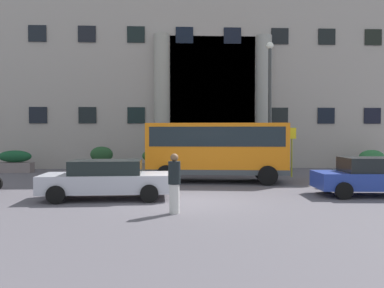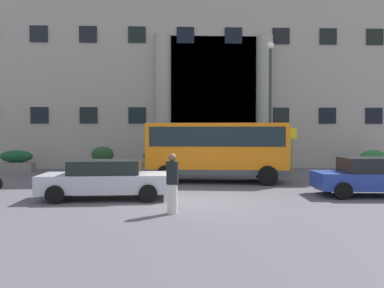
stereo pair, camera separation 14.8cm
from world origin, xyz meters
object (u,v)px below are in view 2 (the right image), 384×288
(hedge_planter_entrance_left, at_px, (102,160))
(hedge_planter_far_west, at_px, (270,160))
(hedge_planter_west, at_px, (373,161))
(parked_sedan_far, at_px, (375,176))
(orange_minibus, at_px, (217,147))
(hedge_planter_far_east, at_px, (159,160))
(bus_stop_sign, at_px, (292,147))
(pedestrian_man_crossing, at_px, (172,183))
(lamppost_plaza_centre, at_px, (270,98))
(motorcycle_near_kerb, at_px, (93,178))
(hedge_planter_entrance_right, at_px, (16,162))
(parked_estate_mid, at_px, (106,179))
(motorcycle_far_end, at_px, (342,178))

(hedge_planter_entrance_left, relative_size, hedge_planter_far_west, 0.98)
(hedge_planter_west, distance_m, hedge_planter_entrance_left, 17.03)
(parked_sedan_far, bearing_deg, orange_minibus, 144.28)
(parked_sedan_far, bearing_deg, hedge_planter_far_east, 134.66)
(bus_stop_sign, xyz_separation_m, hedge_planter_entrance_left, (-10.81, 2.94, -0.89))
(hedge_planter_far_east, distance_m, pedestrian_man_crossing, 12.68)
(hedge_planter_entrance_left, bearing_deg, lamppost_plaza_centre, -12.13)
(hedge_planter_west, relative_size, parked_sedan_far, 0.38)
(hedge_planter_west, distance_m, hedge_planter_far_west, 6.71)
(parked_sedan_far, xyz_separation_m, motorcycle_near_kerb, (-11.01, 2.21, -0.28))
(hedge_planter_entrance_left, height_order, hedge_planter_entrance_right, hedge_planter_entrance_left)
(bus_stop_sign, height_order, lamppost_plaza_centre, lamppost_plaza_centre)
(hedge_planter_far_east, distance_m, motorcycle_near_kerb, 7.86)
(parked_sedan_far, relative_size, parked_estate_mid, 0.97)
(bus_stop_sign, xyz_separation_m, hedge_planter_far_west, (-0.49, 3.14, -0.95))
(hedge_planter_entrance_right, height_order, parked_sedan_far, parked_sedan_far)
(hedge_planter_far_east, xyz_separation_m, parked_estate_mid, (-1.44, -9.97, 0.01))
(hedge_planter_far_west, height_order, motorcycle_far_end, hedge_planter_far_west)
(bus_stop_sign, bearing_deg, hedge_planter_entrance_right, 168.74)
(pedestrian_man_crossing, height_order, lamppost_plaza_centre, lamppost_plaza_centre)
(hedge_planter_far_west, bearing_deg, hedge_planter_west, 2.19)
(hedge_planter_far_west, xyz_separation_m, parked_estate_mid, (-8.31, -9.85, 0.01))
(motorcycle_far_end, relative_size, motorcycle_near_kerb, 1.05)
(hedge_planter_entrance_left, xyz_separation_m, hedge_planter_entrance_right, (-5.29, 0.26, -0.11))
(bus_stop_sign, distance_m, parked_estate_mid, 11.11)
(pedestrian_man_crossing, bearing_deg, hedge_planter_entrance_right, -130.29)
(bus_stop_sign, xyz_separation_m, lamppost_plaza_centre, (-1.02, 0.84, 2.71))
(bus_stop_sign, xyz_separation_m, parked_sedan_far, (1.21, -6.41, -0.92))
(hedge_planter_far_east, bearing_deg, hedge_planter_entrance_right, -179.62)
(hedge_planter_west, bearing_deg, hedge_planter_entrance_right, -179.50)
(hedge_planter_west, height_order, parked_estate_mid, parked_estate_mid)
(lamppost_plaza_centre, bearing_deg, motorcycle_far_end, -70.81)
(parked_sedan_far, bearing_deg, hedge_planter_west, 66.09)
(orange_minibus, relative_size, pedestrian_man_crossing, 3.90)
(orange_minibus, height_order, hedge_planter_far_east, orange_minibus)
(hedge_planter_west, height_order, pedestrian_man_crossing, pedestrian_man_crossing)
(bus_stop_sign, relative_size, parked_sedan_far, 0.60)
(parked_sedan_far, bearing_deg, parked_estate_mid, -175.15)
(orange_minibus, bearing_deg, motorcycle_near_kerb, -151.30)
(bus_stop_sign, distance_m, hedge_planter_entrance_right, 16.44)
(hedge_planter_entrance_left, xyz_separation_m, motorcycle_near_kerb, (1.01, -7.14, -0.31))
(orange_minibus, bearing_deg, pedestrian_man_crossing, -98.92)
(bus_stop_sign, xyz_separation_m, hedge_planter_entrance_right, (-16.10, 3.20, -1.01))
(bus_stop_sign, bearing_deg, lamppost_plaza_centre, 140.81)
(motorcycle_near_kerb, xyz_separation_m, pedestrian_man_crossing, (3.44, -5.18, 0.44))
(orange_minibus, bearing_deg, lamppost_plaza_centre, 47.10)
(bus_stop_sign, height_order, parked_estate_mid, bus_stop_sign)
(hedge_planter_far_east, relative_size, hedge_planter_entrance_right, 1.02)
(motorcycle_near_kerb, bearing_deg, parked_estate_mid, -69.16)
(motorcycle_near_kerb, bearing_deg, motorcycle_far_end, -2.25)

